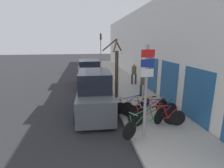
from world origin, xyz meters
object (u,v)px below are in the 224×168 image
object	(u,v)px
bicycle_5	(133,104)
parked_car_1	(89,74)
signpost	(146,89)
pedestrian_near	(143,82)
bicycle_0	(146,122)
street_tree	(116,70)
bicycle_4	(145,106)
bicycle_1	(157,117)
traffic_light	(101,47)
parked_car_0	(95,94)
bicycle_3	(154,110)
pedestrian_far	(134,72)
bicycle_2	(149,113)

from	to	relation	value
bicycle_5	parked_car_1	size ratio (longest dim) A/B	0.46
signpost	pedestrian_near	world-z (taller)	signpost
bicycle_0	street_tree	size ratio (longest dim) A/B	0.59
signpost	bicycle_0	xyz separation A→B (m)	(0.22, 0.43, -1.50)
parked_car_1	bicycle_4	bearing A→B (deg)	-71.27
bicycle_1	traffic_light	size ratio (longest dim) A/B	0.55
bicycle_0	parked_car_1	world-z (taller)	parked_car_1
bicycle_4	parked_car_0	size ratio (longest dim) A/B	0.53
bicycle_0	bicycle_3	size ratio (longest dim) A/B	0.94
bicycle_0	parked_car_1	bearing A→B (deg)	-19.29
signpost	traffic_light	size ratio (longest dim) A/B	0.77
bicycle_5	street_tree	world-z (taller)	street_tree
parked_car_0	pedestrian_far	xyz separation A→B (m)	(3.62, 5.14, 0.15)
bicycle_1	parked_car_1	xyz separation A→B (m)	(-2.58, 8.10, 0.45)
bicycle_4	street_tree	world-z (taller)	street_tree
parked_car_1	pedestrian_far	world-z (taller)	parked_car_1
parked_car_0	traffic_light	xyz separation A→B (m)	(1.51, 11.76, 2.02)
bicycle_1	street_tree	world-z (taller)	street_tree
bicycle_5	pedestrian_far	distance (m)	5.96
signpost	bicycle_4	distance (m)	2.69
bicycle_2	traffic_light	world-z (taller)	traffic_light
bicycle_5	parked_car_0	bearing A→B (deg)	53.98
parked_car_0	pedestrian_near	bearing A→B (deg)	31.69
bicycle_5	signpost	bearing A→B (deg)	152.82
parked_car_1	pedestrian_far	distance (m)	3.78
bicycle_2	traffic_light	bearing A→B (deg)	35.05
bicycle_1	bicycle_5	distance (m)	1.86
bicycle_5	traffic_light	distance (m)	12.57
signpost	bicycle_2	bearing A→B (deg)	61.24
parked_car_1	bicycle_5	bearing A→B (deg)	-73.59
parked_car_0	bicycle_5	bearing A→B (deg)	-13.06
bicycle_3	bicycle_5	world-z (taller)	bicycle_3
bicycle_4	pedestrian_far	world-z (taller)	pedestrian_far
parked_car_1	street_tree	distance (m)	4.27
bicycle_1	bicycle_2	distance (m)	0.53
bicycle_2	bicycle_1	bearing A→B (deg)	-132.96
signpost	bicycle_3	distance (m)	2.47
bicycle_5	parked_car_0	size ratio (longest dim) A/B	0.44
signpost	pedestrian_near	size ratio (longest dim) A/B	2.11
bicycle_2	bicycle_5	size ratio (longest dim) A/B	1.03
parked_car_1	parked_car_0	bearing A→B (deg)	-90.52
bicycle_3	pedestrian_far	xyz separation A→B (m)	(0.91, 6.63, 0.62)
bicycle_1	traffic_light	bearing A→B (deg)	10.75
bicycle_4	signpost	bearing A→B (deg)	158.85
bicycle_2	street_tree	bearing A→B (deg)	44.22
bicycle_2	parked_car_0	xyz separation A→B (m)	(-2.35, 1.82, 0.46)
bicycle_0	street_tree	xyz separation A→B (m)	(-0.35, 4.61, 1.40)
signpost	bicycle_4	bearing A→B (deg)	69.79
bicycle_2	bicycle_3	world-z (taller)	bicycle_2
signpost	bicycle_3	bearing A→B (deg)	56.31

